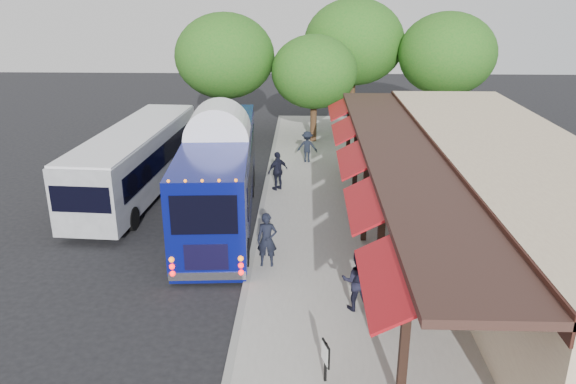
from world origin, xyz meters
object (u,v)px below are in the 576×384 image
(ped_b, at_px, (357,280))
(ped_d, at_px, (307,147))
(coach_bus, at_px, (220,170))
(city_bus, at_px, (136,159))
(ped_c, at_px, (278,171))
(sign_board, at_px, (326,355))
(ped_a, at_px, (267,240))

(ped_b, height_order, ped_d, ped_b)
(coach_bus, relative_size, city_bus, 1.04)
(ped_c, bearing_deg, city_bus, -35.09)
(ped_d, bearing_deg, ped_c, 79.85)
(ped_d, xyz_separation_m, sign_board, (0.38, -16.67, -0.11))
(ped_b, bearing_deg, city_bus, -44.16)
(city_bus, bearing_deg, ped_d, 35.81)
(ped_d, height_order, sign_board, ped_d)
(ped_b, bearing_deg, sign_board, 75.75)
(city_bus, distance_m, ped_b, 12.50)
(coach_bus, height_order, ped_d, coach_bus)
(ped_b, distance_m, sign_board, 3.17)
(city_bus, distance_m, ped_d, 8.53)
(ped_a, xyz_separation_m, ped_d, (1.26, 11.20, -0.09))
(ped_c, bearing_deg, ped_d, -145.41)
(ped_b, bearing_deg, ped_c, -72.00)
(coach_bus, distance_m, city_bus, 4.60)
(ped_a, relative_size, ped_d, 1.12)
(sign_board, bearing_deg, ped_a, 88.75)
(city_bus, relative_size, ped_a, 6.20)
(ped_a, height_order, ped_b, ped_a)
(ped_a, height_order, sign_board, ped_a)
(city_bus, height_order, ped_c, city_bus)
(ped_b, bearing_deg, ped_d, -81.69)
(ped_c, relative_size, sign_board, 1.71)
(coach_bus, xyz_separation_m, ped_c, (2.05, 2.78, -0.90))
(ped_b, xyz_separation_m, ped_c, (-2.57, 9.49, -0.02))
(sign_board, bearing_deg, city_bus, 104.04)
(ped_c, xyz_separation_m, ped_d, (1.26, 4.16, -0.07))
(city_bus, xyz_separation_m, ped_d, (7.21, 4.52, -0.65))
(coach_bus, xyz_separation_m, sign_board, (3.69, -9.73, -1.08))
(ped_a, height_order, ped_d, ped_a)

